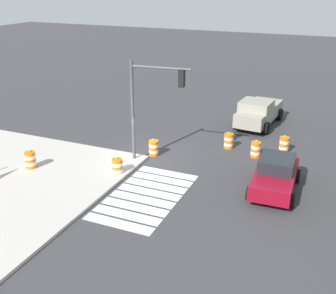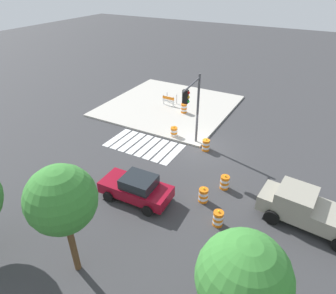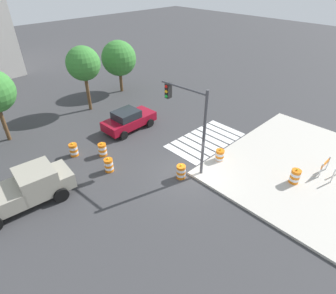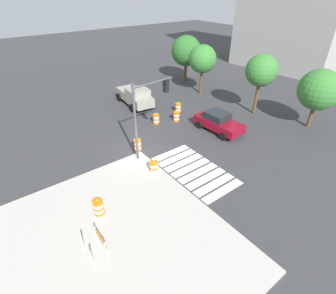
{
  "view_description": "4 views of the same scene",
  "coord_description": "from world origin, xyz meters",
  "px_view_note": "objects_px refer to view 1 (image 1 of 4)",
  "views": [
    {
      "loc": [
        19.37,
        9.59,
        9.55
      ],
      "look_at": [
        -0.48,
        1.0,
        0.68
      ],
      "focal_mm": 44.22,
      "sensor_mm": 36.0,
      "label": 1
    },
    {
      "loc": [
        -7.27,
        18.25,
        11.92
      ],
      "look_at": [
        1.02,
        3.25,
        1.52
      ],
      "focal_mm": 31.36,
      "sensor_mm": 36.0,
      "label": 2
    },
    {
      "loc": [
        -10.48,
        -9.04,
        11.14
      ],
      "look_at": [
        -0.2,
        1.56,
        1.43
      ],
      "focal_mm": 29.8,
      "sensor_mm": 36.0,
      "label": 3
    },
    {
      "loc": [
        14.22,
        -8.19,
        10.83
      ],
      "look_at": [
        2.05,
        1.02,
        1.2
      ],
      "focal_mm": 27.81,
      "sensor_mm": 36.0,
      "label": 4
    }
  ],
  "objects_px": {
    "pickup_truck": "(258,112)",
    "traffic_light_pole": "(152,95)",
    "traffic_barrel_far_curb": "(117,167)",
    "sports_car": "(275,174)",
    "traffic_barrel_crosswalk_end": "(284,144)",
    "traffic_barrel_near_corner": "(229,141)",
    "traffic_barrel_median_near": "(154,148)",
    "traffic_barrel_on_sidewalk": "(31,160)",
    "traffic_barrel_median_far": "(256,149)"
  },
  "relations": [
    {
      "from": "traffic_barrel_crosswalk_end",
      "to": "traffic_barrel_on_sidewalk",
      "type": "height_order",
      "value": "traffic_barrel_on_sidewalk"
    },
    {
      "from": "traffic_barrel_near_corner",
      "to": "traffic_barrel_far_curb",
      "type": "xyz_separation_m",
      "value": [
        5.89,
        -4.3,
        0.0
      ]
    },
    {
      "from": "traffic_barrel_crosswalk_end",
      "to": "traffic_light_pole",
      "type": "bearing_deg",
      "value": -54.36
    },
    {
      "from": "pickup_truck",
      "to": "traffic_light_pole",
      "type": "height_order",
      "value": "traffic_light_pole"
    },
    {
      "from": "traffic_light_pole",
      "to": "sports_car",
      "type": "bearing_deg",
      "value": 86.01
    },
    {
      "from": "sports_car",
      "to": "traffic_light_pole",
      "type": "relative_size",
      "value": 0.79
    },
    {
      "from": "pickup_truck",
      "to": "traffic_barrel_far_curb",
      "type": "xyz_separation_m",
      "value": [
        10.6,
        -5.02,
        -0.52
      ]
    },
    {
      "from": "traffic_barrel_crosswalk_end",
      "to": "traffic_barrel_median_near",
      "type": "height_order",
      "value": "same"
    },
    {
      "from": "pickup_truck",
      "to": "traffic_light_pole",
      "type": "distance_m",
      "value": 9.84
    },
    {
      "from": "traffic_light_pole",
      "to": "pickup_truck",
      "type": "bearing_deg",
      "value": 155.19
    },
    {
      "from": "traffic_barrel_far_curb",
      "to": "traffic_barrel_median_near",
      "type": "bearing_deg",
      "value": 168.56
    },
    {
      "from": "traffic_barrel_crosswalk_end",
      "to": "traffic_barrel_near_corner",
      "type": "bearing_deg",
      "value": -76.65
    },
    {
      "from": "pickup_truck",
      "to": "traffic_barrel_median_near",
      "type": "bearing_deg",
      "value": -30.35
    },
    {
      "from": "traffic_barrel_near_corner",
      "to": "traffic_barrel_on_sidewalk",
      "type": "height_order",
      "value": "traffic_barrel_on_sidewalk"
    },
    {
      "from": "sports_car",
      "to": "traffic_barrel_near_corner",
      "type": "xyz_separation_m",
      "value": [
        -4.28,
        -3.49,
        -0.36
      ]
    },
    {
      "from": "traffic_barrel_crosswalk_end",
      "to": "traffic_light_pole",
      "type": "height_order",
      "value": "traffic_light_pole"
    },
    {
      "from": "traffic_barrel_far_curb",
      "to": "traffic_barrel_on_sidewalk",
      "type": "bearing_deg",
      "value": -73.65
    },
    {
      "from": "traffic_barrel_crosswalk_end",
      "to": "traffic_barrel_median_near",
      "type": "distance_m",
      "value": 7.69
    },
    {
      "from": "traffic_barrel_on_sidewalk",
      "to": "traffic_barrel_crosswalk_end",
      "type": "bearing_deg",
      "value": 123.64
    },
    {
      "from": "sports_car",
      "to": "traffic_barrel_near_corner",
      "type": "bearing_deg",
      "value": -140.81
    },
    {
      "from": "traffic_barrel_median_near",
      "to": "traffic_light_pole",
      "type": "bearing_deg",
      "value": 24.24
    },
    {
      "from": "sports_car",
      "to": "traffic_light_pole",
      "type": "bearing_deg",
      "value": -93.99
    },
    {
      "from": "traffic_light_pole",
      "to": "traffic_barrel_far_curb",
      "type": "bearing_deg",
      "value": -27.54
    },
    {
      "from": "traffic_barrel_near_corner",
      "to": "traffic_light_pole",
      "type": "relative_size",
      "value": 0.19
    },
    {
      "from": "pickup_truck",
      "to": "traffic_barrel_far_curb",
      "type": "distance_m",
      "value": 11.74
    },
    {
      "from": "traffic_light_pole",
      "to": "traffic_barrel_on_sidewalk",
      "type": "bearing_deg",
      "value": -58.75
    },
    {
      "from": "pickup_truck",
      "to": "traffic_barrel_near_corner",
      "type": "relative_size",
      "value": 5.21
    },
    {
      "from": "traffic_barrel_far_curb",
      "to": "traffic_light_pole",
      "type": "height_order",
      "value": "traffic_light_pole"
    },
    {
      "from": "pickup_truck",
      "to": "traffic_barrel_near_corner",
      "type": "distance_m",
      "value": 4.79
    },
    {
      "from": "traffic_barrel_median_near",
      "to": "traffic_barrel_far_curb",
      "type": "bearing_deg",
      "value": -11.44
    },
    {
      "from": "traffic_barrel_on_sidewalk",
      "to": "traffic_barrel_median_near",
      "type": "bearing_deg",
      "value": 130.62
    },
    {
      "from": "traffic_barrel_near_corner",
      "to": "traffic_barrel_on_sidewalk",
      "type": "xyz_separation_m",
      "value": [
        7.22,
        -8.82,
        0.15
      ]
    },
    {
      "from": "traffic_barrel_median_far",
      "to": "traffic_light_pole",
      "type": "xyz_separation_m",
      "value": [
        3.13,
        -5.0,
        3.46
      ]
    },
    {
      "from": "traffic_barrel_crosswalk_end",
      "to": "traffic_barrel_far_curb",
      "type": "relative_size",
      "value": 1.0
    },
    {
      "from": "sports_car",
      "to": "traffic_barrel_crosswalk_end",
      "type": "relative_size",
      "value": 4.28
    },
    {
      "from": "traffic_barrel_median_far",
      "to": "traffic_light_pole",
      "type": "distance_m",
      "value": 6.83
    },
    {
      "from": "traffic_barrel_near_corner",
      "to": "traffic_barrel_median_near",
      "type": "relative_size",
      "value": 1.0
    },
    {
      "from": "pickup_truck",
      "to": "traffic_barrel_near_corner",
      "type": "height_order",
      "value": "pickup_truck"
    },
    {
      "from": "sports_car",
      "to": "traffic_barrel_median_far",
      "type": "bearing_deg",
      "value": -154.57
    },
    {
      "from": "traffic_barrel_on_sidewalk",
      "to": "traffic_barrel_median_far",
      "type": "bearing_deg",
      "value": 121.61
    },
    {
      "from": "traffic_barrel_crosswalk_end",
      "to": "traffic_barrel_on_sidewalk",
      "type": "xyz_separation_m",
      "value": [
        7.96,
        -11.97,
        0.15
      ]
    },
    {
      "from": "traffic_barrel_crosswalk_end",
      "to": "traffic_barrel_median_near",
      "type": "xyz_separation_m",
      "value": [
        3.55,
        -6.82,
        0.0
      ]
    },
    {
      "from": "traffic_barrel_median_near",
      "to": "sports_car",
      "type": "bearing_deg",
      "value": 78.31
    },
    {
      "from": "sports_car",
      "to": "traffic_barrel_crosswalk_end",
      "type": "distance_m",
      "value": 5.06
    },
    {
      "from": "pickup_truck",
      "to": "traffic_light_pole",
      "type": "bearing_deg",
      "value": -24.81
    },
    {
      "from": "traffic_barrel_median_near",
      "to": "traffic_barrel_far_curb",
      "type": "relative_size",
      "value": 1.0
    },
    {
      "from": "traffic_barrel_crosswalk_end",
      "to": "traffic_light_pole",
      "type": "relative_size",
      "value": 0.19
    },
    {
      "from": "sports_car",
      "to": "traffic_barrel_crosswalk_end",
      "type": "height_order",
      "value": "sports_car"
    },
    {
      "from": "traffic_barrel_near_corner",
      "to": "traffic_light_pole",
      "type": "height_order",
      "value": "traffic_light_pole"
    },
    {
      "from": "traffic_barrel_crosswalk_end",
      "to": "traffic_light_pole",
      "type": "xyz_separation_m",
      "value": [
        4.56,
        -6.37,
        3.46
      ]
    }
  ]
}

